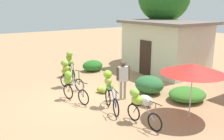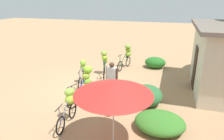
% 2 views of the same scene
% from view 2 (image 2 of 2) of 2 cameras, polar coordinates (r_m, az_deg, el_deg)
% --- Properties ---
extents(ground_plane, '(60.00, 60.00, 0.00)m').
position_cam_2_polar(ground_plane, '(10.26, -6.51, -4.64)').
color(ground_plane, tan).
extents(hedge_bush_front_left, '(1.07, 1.27, 0.66)m').
position_cam_2_polar(hedge_bush_front_left, '(13.16, 11.83, 2.05)').
color(hedge_bush_front_left, '#266D23').
rests_on(hedge_bush_front_left, ground).
extents(hedge_bush_front_right, '(1.38, 1.24, 0.78)m').
position_cam_2_polar(hedge_bush_front_right, '(8.58, 9.58, -6.89)').
color(hedge_bush_front_right, '#2F6B37').
rests_on(hedge_bush_front_right, ground).
extents(hedge_bush_mid, '(1.44, 1.65, 0.53)m').
position_cam_2_polar(hedge_bush_mid, '(7.18, 13.05, -13.88)').
color(hedge_bush_mid, '#397F2A').
rests_on(hedge_bush_mid, ground).
extents(market_umbrella, '(2.21, 2.21, 1.98)m').
position_cam_2_polar(market_umbrella, '(5.65, 0.40, -5.11)').
color(market_umbrella, beige).
rests_on(market_umbrella, ground).
extents(bicycle_leftmost, '(1.67, 0.59, 1.45)m').
position_cam_2_polar(bicycle_leftmost, '(12.84, 4.19, 4.54)').
color(bicycle_leftmost, black).
rests_on(bicycle_leftmost, ground).
extents(bicycle_near_pile, '(1.58, 0.61, 1.36)m').
position_cam_2_polar(bicycle_near_pile, '(11.56, -2.11, 2.64)').
color(bicycle_near_pile, black).
rests_on(bicycle_near_pile, ground).
extents(bicycle_center_loaded, '(1.62, 0.54, 1.25)m').
position_cam_2_polar(bicycle_center_loaded, '(10.35, -8.10, -0.30)').
color(bicycle_center_loaded, black).
rests_on(bicycle_center_loaded, ground).
extents(bicycle_by_shop, '(1.65, 0.64, 1.47)m').
position_cam_2_polar(bicycle_by_shop, '(8.61, -7.32, -3.22)').
color(bicycle_by_shop, black).
rests_on(bicycle_by_shop, ground).
extents(bicycle_rightmost, '(1.58, 0.42, 1.19)m').
position_cam_2_polar(bicycle_rightmost, '(7.34, -11.80, -8.90)').
color(bicycle_rightmost, black).
rests_on(bicycle_rightmost, ground).
extents(banana_pile_on_ground, '(0.62, 0.51, 0.30)m').
position_cam_2_polar(banana_pile_on_ground, '(10.07, 0.18, -4.09)').
color(banana_pile_on_ground, '#94A527').
rests_on(banana_pile_on_ground, ground).
extents(produce_sack, '(0.74, 0.50, 0.44)m').
position_cam_2_polar(produce_sack, '(7.94, -0.23, -10.27)').
color(produce_sack, silver).
rests_on(produce_sack, ground).
extents(person_vendor, '(0.30, 0.56, 1.66)m').
position_cam_2_polar(person_vendor, '(8.63, -0.05, -1.93)').
color(person_vendor, gray).
rests_on(person_vendor, ground).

